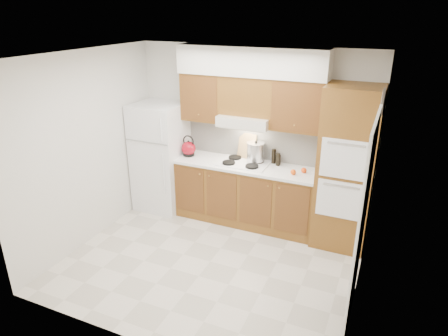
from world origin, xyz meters
name	(u,v)px	position (x,y,z in m)	size (l,w,h in m)	color
floor	(210,261)	(0.00, 0.00, 0.00)	(3.60, 3.60, 0.00)	beige
ceiling	(207,56)	(0.00, 0.00, 2.60)	(3.60, 3.60, 0.00)	white
wall_back	(252,135)	(0.00, 1.50, 1.30)	(3.60, 0.02, 2.60)	silver
wall_left	(89,149)	(-1.80, 0.00, 1.30)	(0.02, 3.00, 2.60)	silver
wall_right	(369,196)	(1.80, 0.00, 1.30)	(0.02, 3.00, 2.60)	silver
fridge	(161,157)	(-1.41, 1.14, 0.86)	(0.75, 0.72, 1.72)	white
base_cabinets	(245,194)	(0.02, 1.20, 0.45)	(2.11, 0.60, 0.90)	brown
countertop	(246,166)	(0.03, 1.19, 0.92)	(2.13, 0.62, 0.04)	white
backsplash	(253,140)	(0.02, 1.49, 1.22)	(2.11, 0.03, 0.56)	white
oven_cabinet	(346,169)	(1.44, 1.18, 1.10)	(0.70, 0.65, 2.20)	brown
upper_cab_left	(204,97)	(-0.71, 1.33, 1.85)	(0.63, 0.33, 0.70)	brown
upper_cab_right	(299,105)	(0.72, 1.33, 1.85)	(0.73, 0.33, 0.70)	brown
range_hood	(246,121)	(-0.02, 1.27, 1.57)	(0.75, 0.45, 0.15)	silver
upper_cab_over_hood	(248,95)	(-0.02, 1.33, 1.92)	(0.75, 0.33, 0.55)	brown
soffit	(251,61)	(0.03, 1.32, 2.40)	(2.13, 0.36, 0.40)	silver
cooktop	(243,163)	(-0.02, 1.21, 0.95)	(0.74, 0.50, 0.01)	white
doorway	(360,234)	(1.79, -0.35, 1.05)	(0.02, 0.90, 2.10)	black
wall_clock	(383,102)	(1.79, 0.55, 2.15)	(0.30, 0.30, 0.02)	#3F3833
kettle	(189,148)	(-0.92, 1.18, 1.06)	(0.22, 0.22, 0.22)	maroon
cutting_board	(247,146)	(-0.05, 1.43, 1.14)	(0.29, 0.02, 0.38)	#D6BA6D
stock_pot	(256,152)	(0.12, 1.33, 1.10)	(0.25, 0.25, 0.26)	silver
condiment_a	(274,156)	(0.38, 1.40, 1.05)	(0.06, 0.06, 0.22)	black
condiment_b	(278,159)	(0.47, 1.33, 1.03)	(0.06, 0.06, 0.19)	black
condiment_c	(279,160)	(0.47, 1.38, 1.01)	(0.05, 0.05, 0.15)	black
orange_near	(293,172)	(0.76, 1.09, 0.98)	(0.08, 0.08, 0.08)	#FE5C0D
orange_far	(304,170)	(0.88, 1.21, 0.98)	(0.08, 0.08, 0.08)	#F74D0D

